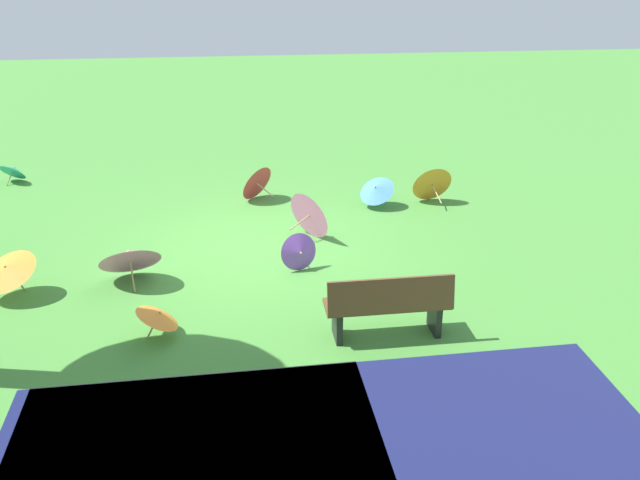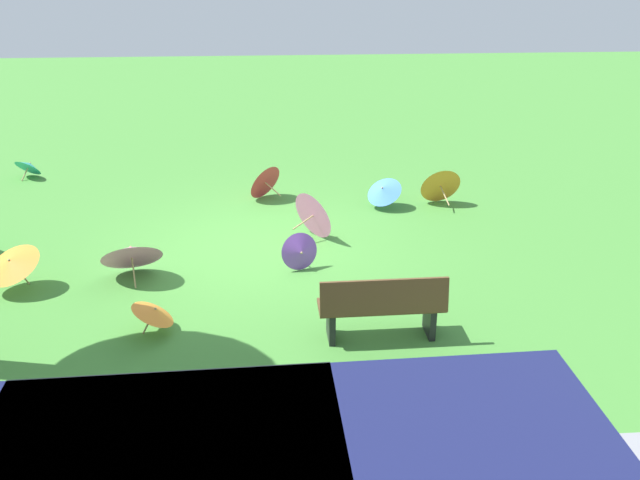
# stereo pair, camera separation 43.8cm
# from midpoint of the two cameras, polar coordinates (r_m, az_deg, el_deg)

# --- Properties ---
(ground) EXTENTS (40.00, 40.00, 0.00)m
(ground) POSITION_cam_midpoint_polar(r_m,az_deg,el_deg) (11.51, -6.27, -0.71)
(ground) COLOR #478C38
(park_bench) EXTENTS (1.61, 0.52, 0.90)m
(park_bench) POSITION_cam_midpoint_polar(r_m,az_deg,el_deg) (8.80, 4.22, -5.40)
(park_bench) COLOR brown
(park_bench) RESTS_ON ground
(parasol_pink_1) EXTENTS (1.06, 0.97, 0.79)m
(parasol_pink_1) POSITION_cam_midpoint_polar(r_m,az_deg,el_deg) (10.64, -16.55, -1.30)
(parasol_pink_1) COLOR tan
(parasol_pink_1) RESTS_ON ground
(parasol_red_1) EXTENTS (0.84, 0.85, 0.75)m
(parasol_red_1) POSITION_cam_midpoint_polar(r_m,az_deg,el_deg) (13.57, -6.36, 4.83)
(parasol_red_1) COLOR tan
(parasol_red_1) RESTS_ON ground
(parasol_teal_1) EXTENTS (0.72, 0.69, 0.51)m
(parasol_teal_1) POSITION_cam_midpoint_polar(r_m,az_deg,el_deg) (15.92, -24.64, 5.26)
(parasol_teal_1) COLOR tan
(parasol_teal_1) RESTS_ON ground
(parasol_orange_0) EXTENTS (1.09, 1.08, 0.68)m
(parasol_orange_0) POSITION_cam_midpoint_polar(r_m,az_deg,el_deg) (10.77, -25.41, -2.19)
(parasol_orange_0) COLOR tan
(parasol_orange_0) RESTS_ON ground
(parasol_blue_0) EXTENTS (0.91, 0.90, 0.62)m
(parasol_blue_0) POSITION_cam_midpoint_polar(r_m,az_deg,el_deg) (13.10, 3.67, 4.19)
(parasol_blue_0) COLOR tan
(parasol_blue_0) RESTS_ON ground
(parasol_orange_2) EXTENTS (0.62, 0.64, 0.49)m
(parasol_orange_2) POSITION_cam_midpoint_polar(r_m,az_deg,el_deg) (9.15, -14.50, -6.06)
(parasol_orange_2) COLOR tan
(parasol_orange_2) RESTS_ON ground
(parasol_purple_0) EXTENTS (0.62, 0.57, 0.59)m
(parasol_purple_0) POSITION_cam_midpoint_polar(r_m,az_deg,el_deg) (10.61, -2.86, -1.04)
(parasol_purple_0) COLOR tan
(parasol_purple_0) RESTS_ON ground
(parasol_pink_3) EXTENTS (0.82, 0.90, 0.86)m
(parasol_pink_3) POSITION_cam_midpoint_polar(r_m,az_deg,el_deg) (11.71, -1.76, 2.16)
(parasol_pink_3) COLOR tan
(parasol_pink_3) RESTS_ON ground
(parasol_orange_3) EXTENTS (0.84, 0.85, 0.79)m
(parasol_orange_3) POSITION_cam_midpoint_polar(r_m,az_deg,el_deg) (13.53, 8.17, 4.78)
(parasol_orange_3) COLOR tan
(parasol_orange_3) RESTS_ON ground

